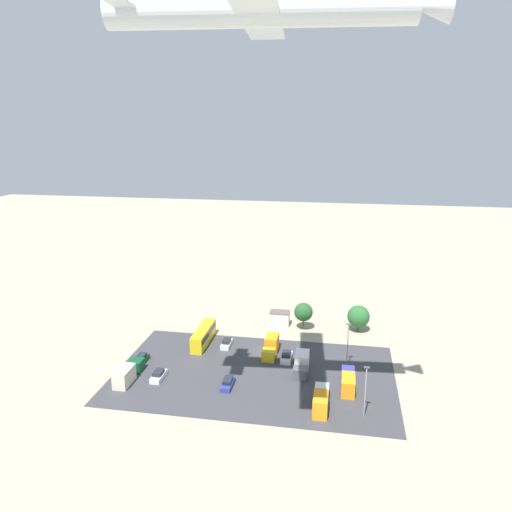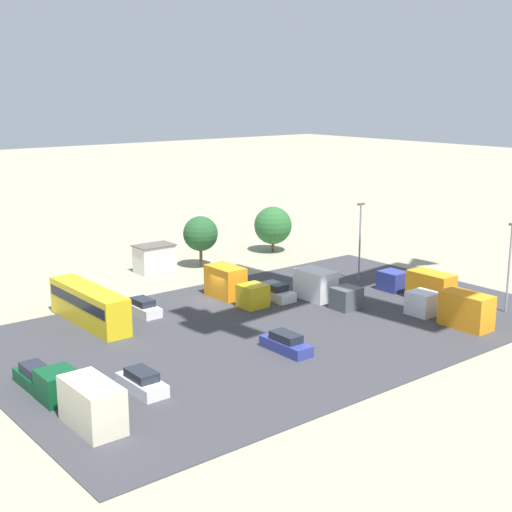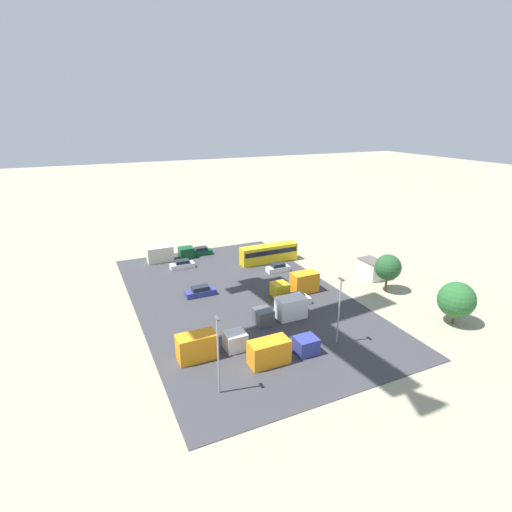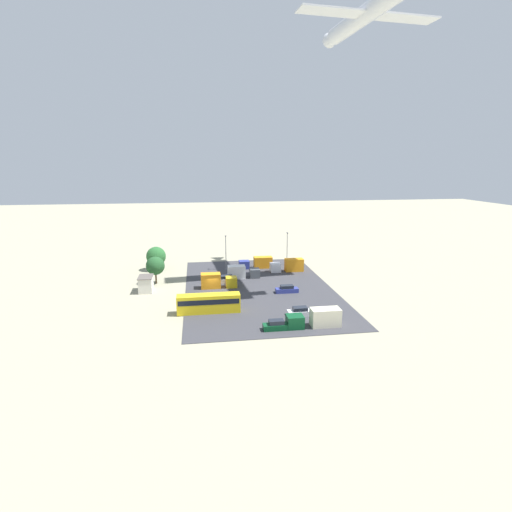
# 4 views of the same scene
# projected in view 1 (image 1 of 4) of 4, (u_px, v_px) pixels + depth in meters

# --- Properties ---
(ground_plane) EXTENTS (400.00, 400.00, 0.00)m
(ground_plane) POSITION_uv_depth(u_px,v_px,m) (263.00, 351.00, 101.98)
(ground_plane) COLOR gray
(parking_lot_surface) EXTENTS (51.29, 31.47, 0.08)m
(parking_lot_surface) POSITION_uv_depth(u_px,v_px,m) (254.00, 374.00, 92.52)
(parking_lot_surface) COLOR #38383D
(parking_lot_surface) RESTS_ON ground
(shed_building) EXTENTS (4.53, 2.99, 3.27)m
(shed_building) POSITION_uv_depth(u_px,v_px,m) (280.00, 318.00, 114.68)
(shed_building) COLOR silver
(shed_building) RESTS_ON ground
(bus) EXTENTS (2.47, 11.43, 3.38)m
(bus) POSITION_uv_depth(u_px,v_px,m) (203.00, 335.00, 104.91)
(bus) COLOR gold
(bus) RESTS_ON ground
(parked_car_0) EXTENTS (1.76, 4.27, 1.53)m
(parked_car_0) POSITION_uv_depth(u_px,v_px,m) (227.00, 343.00, 103.70)
(parked_car_0) COLOR silver
(parked_car_0) RESTS_ON ground
(parked_car_1) EXTENTS (1.73, 4.78, 1.57)m
(parked_car_1) POSITION_uv_depth(u_px,v_px,m) (228.00, 383.00, 87.82)
(parked_car_1) COLOR navy
(parked_car_1) RESTS_ON ground
(parked_car_2) EXTENTS (1.98, 4.63, 1.66)m
(parked_car_2) POSITION_uv_depth(u_px,v_px,m) (286.00, 357.00, 97.71)
(parked_car_2) COLOR silver
(parked_car_2) RESTS_ON ground
(parked_car_3) EXTENTS (1.73, 4.36, 1.65)m
(parked_car_3) POSITION_uv_depth(u_px,v_px,m) (141.00, 359.00, 96.67)
(parked_car_3) COLOR #0C4723
(parked_car_3) RESTS_ON ground
(parked_car_4) EXTENTS (1.82, 4.49, 1.54)m
(parked_car_4) POSITION_uv_depth(u_px,v_px,m) (159.00, 375.00, 90.56)
(parked_car_4) COLOR silver
(parked_car_4) RESTS_ON ground
(parked_truck_0) EXTENTS (2.53, 7.52, 3.01)m
(parked_truck_0) POSITION_uv_depth(u_px,v_px,m) (301.00, 364.00, 93.35)
(parked_truck_0) COLOR #4C5156
(parked_truck_0) RESTS_ON ground
(parked_truck_1) EXTENTS (2.33, 8.35, 3.16)m
(parked_truck_1) POSITION_uv_depth(u_px,v_px,m) (321.00, 401.00, 80.81)
(parked_truck_1) COLOR silver
(parked_truck_1) RESTS_ON ground
(parked_truck_2) EXTENTS (2.46, 9.03, 3.02)m
(parked_truck_2) POSITION_uv_depth(u_px,v_px,m) (128.00, 373.00, 89.84)
(parked_truck_2) COLOR #0C4723
(parked_truck_2) RESTS_ON ground
(parked_truck_3) EXTENTS (2.31, 8.61, 2.91)m
(parked_truck_3) POSITION_uv_depth(u_px,v_px,m) (348.00, 382.00, 87.00)
(parked_truck_3) COLOR navy
(parked_truck_3) RESTS_ON ground
(parked_truck_4) EXTENTS (2.46, 7.78, 3.21)m
(parked_truck_4) POSITION_uv_depth(u_px,v_px,m) (271.00, 346.00, 100.41)
(parked_truck_4) COLOR gold
(parked_truck_4) RESTS_ON ground
(tree_near_shed) EXTENTS (4.92, 4.92, 6.01)m
(tree_near_shed) POSITION_uv_depth(u_px,v_px,m) (358.00, 316.00, 110.64)
(tree_near_shed) COLOR brown
(tree_near_shed) RESTS_ON ground
(tree_apron_mid) EXTENTS (4.16, 4.16, 6.22)m
(tree_apron_mid) POSITION_uv_depth(u_px,v_px,m) (303.00, 312.00, 111.61)
(tree_apron_mid) COLOR brown
(tree_apron_mid) RESTS_ON ground
(light_pole_lot_centre) EXTENTS (0.90, 0.28, 8.69)m
(light_pole_lot_centre) POSITION_uv_depth(u_px,v_px,m) (365.00, 390.00, 77.75)
(light_pole_lot_centre) COLOR gray
(light_pole_lot_centre) RESTS_ON ground
(light_pole_lot_edge) EXTENTS (0.90, 0.28, 8.79)m
(light_pole_lot_edge) POSITION_uv_depth(u_px,v_px,m) (348.00, 343.00, 93.95)
(light_pole_lot_edge) COLOR gray
(light_pole_lot_edge) RESTS_ON ground
(airplane) EXTENTS (37.63, 31.08, 8.95)m
(airplane) POSITION_uv_depth(u_px,v_px,m) (271.00, 9.00, 54.28)
(airplane) COLOR silver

